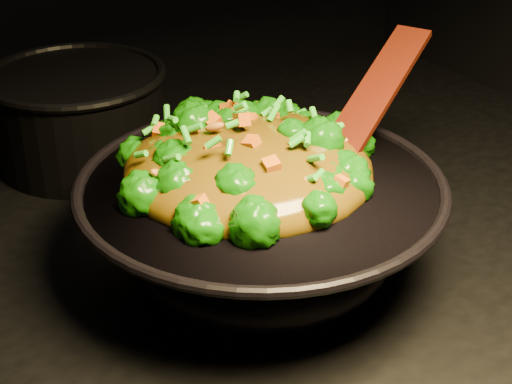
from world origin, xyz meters
TOP-DOWN VIEW (x-y plane):
  - wok at (-0.02, -0.09)m, footprint 0.39×0.39m
  - stir_fry at (-0.02, -0.06)m, footprint 0.27×0.27m
  - spatula at (0.12, -0.07)m, footprint 0.26×0.17m
  - back_pot at (-0.10, 0.27)m, footprint 0.24×0.24m

SIDE VIEW (x-z plane):
  - wok at x=-0.02m, z-range 0.90..1.01m
  - back_pot at x=-0.10m, z-range 0.90..1.03m
  - stir_fry at x=-0.02m, z-range 1.01..1.10m
  - spatula at x=0.12m, z-range 1.00..1.12m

